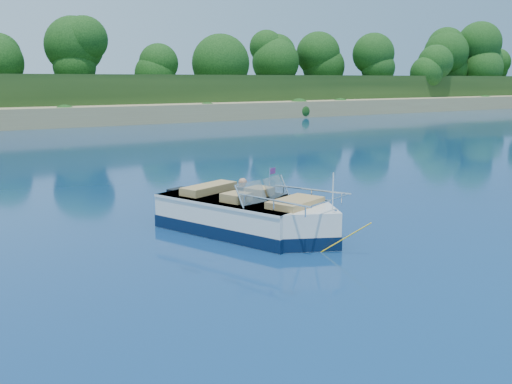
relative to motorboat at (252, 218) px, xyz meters
The scene contains 5 objects.
ground 2.59m from the motorboat, 35.46° to the right, with size 160.00×160.00×0.00m, color #0B214E.
treeline 39.92m from the motorboat, 86.92° to the left, with size 150.00×7.12×8.19m.
motorboat is the anchor object (origin of this frame).
tow_tube 2.42m from the motorboat, 63.92° to the left, with size 1.29×1.29×0.32m.
boy 2.37m from the motorboat, 66.39° to the left, with size 0.50×0.33×1.36m, color tan.
Camera 1 is at (-8.98, -9.62, 3.58)m, focal length 40.00 mm.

